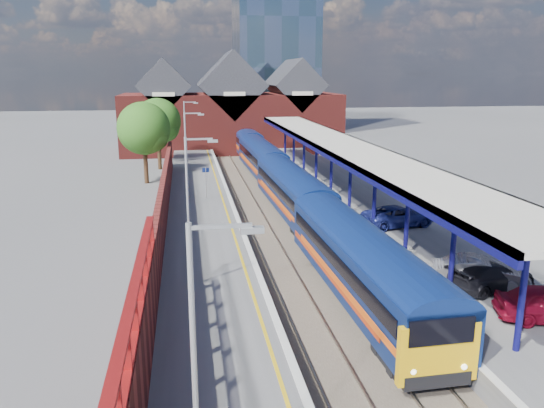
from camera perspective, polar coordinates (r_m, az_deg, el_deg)
The scene contains 23 objects.
ground at distance 49.28m, azimuth -1.50°, elevation 1.27°, with size 240.00×240.00×0.00m, color #5B5B5E.
ballast_bed at distance 39.68m, azimuth 0.47°, elevation -1.78°, with size 6.00×76.00×0.06m, color #473D33.
rails at distance 39.66m, azimuth 0.47°, elevation -1.66°, with size 4.51×76.00×0.14m.
left_platform at distance 39.03m, azimuth -7.52°, elevation -1.45°, with size 5.00×76.00×1.00m, color #565659.
right_platform at distance 40.97m, azimuth 8.77°, elevation -0.76°, with size 6.00×76.00×1.00m, color #565659.
coping_left at distance 39.03m, azimuth -4.09°, elevation -0.57°, with size 0.30×76.00×0.05m, color silver.
coping_right at distance 40.06m, azimuth 4.92°, elevation -0.21°, with size 0.30×76.00×0.05m, color silver.
yellow_line at distance 38.99m, azimuth -4.97°, elevation -0.63°, with size 0.14×76.00×0.01m, color yellow.
train at distance 48.88m, azimuth 0.25°, elevation 3.71°, with size 3.17×65.96×3.45m.
canopy at distance 41.74m, azimuth 7.51°, elevation 6.20°, with size 4.50×52.00×4.48m.
lamp_post_a at distance 11.22m, azimuth -7.64°, elevation -16.91°, with size 1.48×0.18×7.00m.
lamp_post_b at distance 24.34m, azimuth -8.72°, elevation 0.09°, with size 1.48×0.18×7.00m.
lamp_post_c at distance 40.07m, azimuth -9.05°, elevation 5.46°, with size 1.48×0.18×7.00m.
lamp_post_d at distance 55.95m, azimuth -9.20°, elevation 7.79°, with size 1.48×0.18×7.00m.
platform_sign at distance 42.45m, azimuth -7.12°, elevation 2.83°, with size 0.55×0.08×2.50m.
brick_wall at distance 32.31m, azimuth -11.83°, elevation -1.27°, with size 0.35×50.00×3.86m.
station_building at distance 76.12m, azimuth -4.45°, elevation 9.83°, with size 30.00×12.12×13.78m.
glass_tower at distance 99.50m, azimuth 0.30°, elevation 19.30°, with size 14.20×14.20×40.30m.
tree_near at distance 53.97m, azimuth -13.47°, elevation 7.76°, with size 5.20×5.20×8.10m.
tree_far at distance 61.86m, azimuth -12.05°, elevation 8.56°, with size 5.20×5.20×8.10m.
parked_car_silver at distance 26.72m, azimuth 21.46°, elevation -6.87°, with size 1.49×4.27×1.41m, color #98979C.
parked_car_dark at distance 26.68m, azimuth 22.51°, elevation -7.13°, with size 1.81×4.46×1.30m, color black.
parked_car_blue at distance 35.65m, azimuth 13.44°, elevation -1.25°, with size 2.22×4.81×1.34m, color navy.
Camera 1 is at (-6.50, -17.66, 10.71)m, focal length 35.00 mm.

